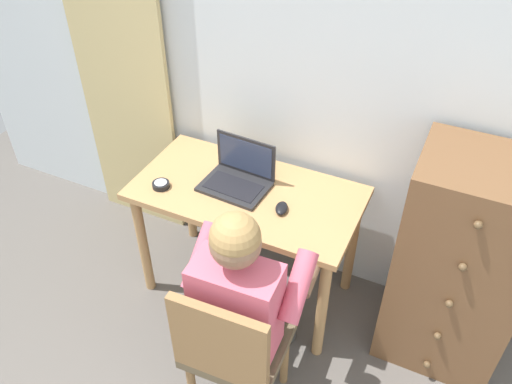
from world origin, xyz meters
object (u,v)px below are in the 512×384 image
at_px(person_seated, 248,291).
at_px(desk_clock, 161,185).
at_px(laptop, 238,176).
at_px(dresser, 458,266).
at_px(chair, 232,349).
at_px(computer_mouse, 282,208).
at_px(desk, 247,207).

bearing_deg(person_seated, desk_clock, 151.11).
distance_m(person_seated, laptop, 0.68).
relative_size(dresser, chair, 1.35).
height_order(dresser, person_seated, person_seated).
bearing_deg(computer_mouse, desk_clock, 174.27).
distance_m(person_seated, computer_mouse, 0.48).
relative_size(chair, desk_clock, 9.79).
bearing_deg(chair, computer_mouse, 94.70).
height_order(person_seated, laptop, person_seated).
relative_size(dresser, person_seated, 0.99).
bearing_deg(chair, dresser, 45.14).
relative_size(dresser, computer_mouse, 11.91).
bearing_deg(computer_mouse, desk, 149.08).
relative_size(chair, laptop, 2.48).
relative_size(desk, laptop, 3.32).
relative_size(computer_mouse, desk_clock, 1.11).
xyz_separation_m(desk, computer_mouse, (0.22, -0.07, 0.13)).
bearing_deg(chair, desk, 110.98).
bearing_deg(computer_mouse, dresser, -4.14).
bearing_deg(laptop, desk_clock, -150.91).
height_order(chair, computer_mouse, chair).
distance_m(desk, dresser, 1.08).
distance_m(laptop, desk_clock, 0.40).
height_order(dresser, computer_mouse, dresser).
distance_m(desk, desk_clock, 0.46).
xyz_separation_m(chair, laptop, (-0.34, 0.76, 0.30)).
distance_m(desk, person_seated, 0.61).
relative_size(chair, computer_mouse, 8.81).
bearing_deg(desk, computer_mouse, -16.82).
bearing_deg(dresser, desk, -175.61).
height_order(person_seated, desk_clock, person_seated).
bearing_deg(dresser, chair, -134.86).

